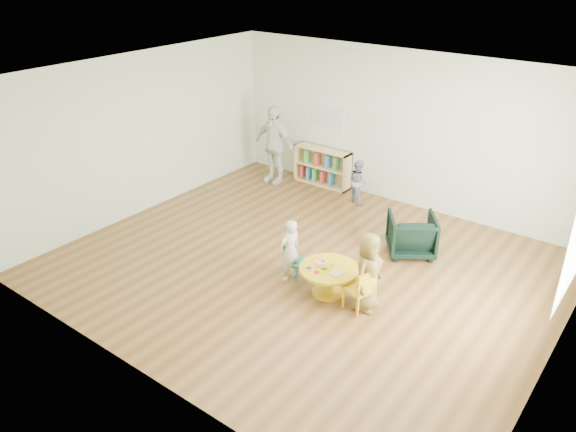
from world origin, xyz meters
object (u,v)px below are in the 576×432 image
object	(u,v)px
kid_chair_left	(295,259)
toddler	(358,181)
kid_chair_right	(361,289)
activity_table	(329,276)
child_right	(367,272)
adult_caretaker	(274,145)
child_left	(290,251)
bookshelf	(322,166)
armchair	(411,235)

from	to	relation	value
kid_chair_left	toddler	distance (m)	2.88
kid_chair_right	kid_chair_left	bearing A→B (deg)	97.11
toddler	kid_chair_right	bearing A→B (deg)	143.98
activity_table	child_right	xyz separation A→B (m)	(0.58, 0.01, 0.27)
activity_table	kid_chair_left	bearing A→B (deg)	172.82
activity_table	adult_caretaker	xyz separation A→B (m)	(-3.14, 2.75, 0.50)
kid_chair_right	adult_caretaker	distance (m)	4.67
activity_table	child_left	xyz separation A→B (m)	(-0.64, -0.03, 0.19)
activity_table	bookshelf	xyz separation A→B (m)	(-2.29, 3.24, 0.08)
kid_chair_left	child_left	size ratio (longest dim) A/B	0.55
toddler	adult_caretaker	bearing A→B (deg)	26.77
adult_caretaker	bookshelf	bearing A→B (deg)	30.71
kid_chair_left	kid_chair_right	xyz separation A→B (m)	(1.20, -0.16, 0.06)
kid_chair_left	armchair	world-z (taller)	armchair
kid_chair_right	toddler	distance (m)	3.48
armchair	adult_caretaker	bearing A→B (deg)	-51.47
activity_table	kid_chair_right	world-z (taller)	kid_chair_right
kid_chair_left	child_left	bearing A→B (deg)	6.46
kid_chair_right	child_left	xyz separation A→B (m)	(-1.20, 0.05, 0.14)
toddler	armchair	bearing A→B (deg)	167.36
toddler	adult_caretaker	distance (m)	1.92
kid_chair_left	bookshelf	size ratio (longest dim) A/B	0.44
kid_chair_left	bookshelf	xyz separation A→B (m)	(-1.65, 3.16, 0.09)
bookshelf	toddler	world-z (taller)	toddler
activity_table	child_left	world-z (taller)	child_left
child_left	bookshelf	bearing A→B (deg)	-138.87
toddler	adult_caretaker	size ratio (longest dim) A/B	0.53
adult_caretaker	kid_chair_left	bearing A→B (deg)	-46.46
child_left	child_right	world-z (taller)	child_right
activity_table	armchair	bearing A→B (deg)	76.83
armchair	adult_caretaker	xyz separation A→B (m)	(-3.54, 1.03, 0.46)
activity_table	kid_chair_left	size ratio (longest dim) A/B	1.57
kid_chair_right	child_left	distance (m)	1.21
child_right	adult_caretaker	world-z (taller)	adult_caretaker
kid_chair_left	child_right	bearing A→B (deg)	93.94
child_right	armchair	bearing A→B (deg)	1.79
activity_table	armchair	world-z (taller)	armchair
child_left	child_right	xyz separation A→B (m)	(1.23, 0.04, 0.08)
child_right	bookshelf	bearing A→B (deg)	37.32
bookshelf	armchair	size ratio (longest dim) A/B	1.68
armchair	toddler	size ratio (longest dim) A/B	0.86
kid_chair_right	armchair	distance (m)	1.80
child_left	armchair	bearing A→B (deg)	163.48
toddler	adult_caretaker	xyz separation A→B (m)	(-1.88, -0.14, 0.37)
bookshelf	toddler	size ratio (longest dim) A/B	1.44
armchair	kid_chair_left	bearing A→B (deg)	22.23
child_left	child_right	distance (m)	1.23
child_left	toddler	xyz separation A→B (m)	(-0.61, 2.91, -0.06)
kid_chair_left	adult_caretaker	world-z (taller)	adult_caretaker
child_right	toddler	world-z (taller)	child_right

